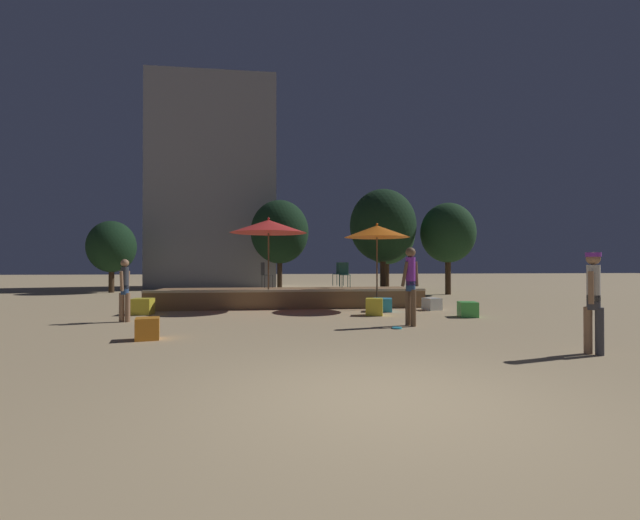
# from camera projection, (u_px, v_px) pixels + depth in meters

# --- Properties ---
(ground_plane) EXTENTS (120.00, 120.00, 0.00)m
(ground_plane) POSITION_uv_depth(u_px,v_px,m) (385.00, 399.00, 4.71)
(ground_plane) COLOR tan
(wooden_deck) EXTENTS (9.29, 2.97, 0.65)m
(wooden_deck) POSITION_uv_depth(u_px,v_px,m) (287.00, 297.00, 15.46)
(wooden_deck) COLOR olive
(wooden_deck) RESTS_ON ground
(patio_umbrella_0) EXTENTS (2.54, 2.54, 3.04)m
(patio_umbrella_0) POSITION_uv_depth(u_px,v_px,m) (269.00, 227.00, 14.13)
(patio_umbrella_0) COLOR brown
(patio_umbrella_0) RESTS_ON ground
(patio_umbrella_1) EXTENTS (2.14, 2.14, 2.85)m
(patio_umbrella_1) POSITION_uv_depth(u_px,v_px,m) (377.00, 232.00, 14.05)
(patio_umbrella_1) COLOR brown
(patio_umbrella_1) RESTS_ON ground
(cube_seat_0) EXTENTS (0.59, 0.59, 0.39)m
(cube_seat_0) POSITION_uv_depth(u_px,v_px,m) (432.00, 304.00, 13.87)
(cube_seat_0) COLOR white
(cube_seat_0) RESTS_ON ground
(cube_seat_1) EXTENTS (0.72, 0.72, 0.41)m
(cube_seat_1) POSITION_uv_depth(u_px,v_px,m) (382.00, 305.00, 13.47)
(cube_seat_1) COLOR #2D9EDB
(cube_seat_1) RESTS_ON ground
(cube_seat_2) EXTENTS (0.60, 0.60, 0.49)m
(cube_seat_2) POSITION_uv_depth(u_px,v_px,m) (374.00, 307.00, 12.43)
(cube_seat_2) COLOR yellow
(cube_seat_2) RESTS_ON ground
(cube_seat_3) EXTENTS (0.58, 0.58, 0.42)m
(cube_seat_3) POSITION_uv_depth(u_px,v_px,m) (468.00, 309.00, 12.05)
(cube_seat_3) COLOR #4CC651
(cube_seat_3) RESTS_ON ground
(cube_seat_4) EXTENTS (0.53, 0.53, 0.43)m
(cube_seat_4) POSITION_uv_depth(u_px,v_px,m) (147.00, 329.00, 8.43)
(cube_seat_4) COLOR orange
(cube_seat_4) RESTS_ON ground
(cube_seat_5) EXTENTS (0.58, 0.58, 0.48)m
(cube_seat_5) POSITION_uv_depth(u_px,v_px,m) (143.00, 306.00, 12.63)
(cube_seat_5) COLOR yellow
(cube_seat_5) RESTS_ON ground
(person_0) EXTENTS (0.53, 0.30, 1.89)m
(person_0) POSITION_uv_depth(u_px,v_px,m) (411.00, 282.00, 10.29)
(person_0) COLOR brown
(person_0) RESTS_ON ground
(person_1) EXTENTS (0.41, 0.34, 1.69)m
(person_1) POSITION_uv_depth(u_px,v_px,m) (594.00, 297.00, 7.04)
(person_1) COLOR #997051
(person_1) RESTS_ON ground
(person_2) EXTENTS (0.28, 0.45, 1.62)m
(person_2) POSITION_uv_depth(u_px,v_px,m) (125.00, 289.00, 11.02)
(person_2) COLOR #997051
(person_2) RESTS_ON ground
(bistro_chair_0) EXTENTS (0.40, 0.40, 0.90)m
(bistro_chair_0) POSITION_uv_depth(u_px,v_px,m) (344.00, 272.00, 15.50)
(bistro_chair_0) COLOR #1E4C47
(bistro_chair_0) RESTS_ON wooden_deck
(bistro_chair_1) EXTENTS (0.48, 0.48, 0.90)m
(bistro_chair_1) POSITION_uv_depth(u_px,v_px,m) (339.00, 272.00, 16.64)
(bistro_chair_1) COLOR #1E4C47
(bistro_chair_1) RESTS_ON wooden_deck
(bistro_chair_2) EXTENTS (0.44, 0.43, 0.90)m
(bistro_chair_2) POSITION_uv_depth(u_px,v_px,m) (265.00, 272.00, 15.27)
(bistro_chair_2) COLOR #2D3338
(bistro_chair_2) RESTS_ON wooden_deck
(frisbee_disc) EXTENTS (0.23, 0.23, 0.03)m
(frisbee_disc) POSITION_uv_depth(u_px,v_px,m) (397.00, 328.00, 9.85)
(frisbee_disc) COLOR #33B2D8
(frisbee_disc) RESTS_ON ground
(background_tree_0) EXTENTS (3.23, 3.23, 5.16)m
(background_tree_0) POSITION_uv_depth(u_px,v_px,m) (383.00, 226.00, 20.88)
(background_tree_0) COLOR #3D2B1C
(background_tree_0) RESTS_ON ground
(background_tree_1) EXTENTS (2.45, 2.45, 3.76)m
(background_tree_1) POSITION_uv_depth(u_px,v_px,m) (112.00, 247.00, 22.40)
(background_tree_1) COLOR #3D2B1C
(background_tree_1) RESTS_ON ground
(background_tree_2) EXTENTS (2.67, 2.67, 4.51)m
(background_tree_2) POSITION_uv_depth(u_px,v_px,m) (448.00, 233.00, 21.03)
(background_tree_2) COLOR #3D2B1C
(background_tree_2) RESTS_ON ground
(background_tree_3) EXTENTS (3.22, 3.22, 5.07)m
(background_tree_3) POSITION_uv_depth(u_px,v_px,m) (280.00, 232.00, 23.87)
(background_tree_3) COLOR #3D2B1C
(background_tree_3) RESTS_ON ground
(background_tree_4) EXTENTS (3.37, 3.37, 5.20)m
(background_tree_4) POSITION_uv_depth(u_px,v_px,m) (387.00, 234.00, 25.99)
(background_tree_4) COLOR #3D2B1C
(background_tree_4) RESTS_ON ground
(distant_building) EXTENTS (7.93, 4.25, 13.42)m
(distant_building) POSITION_uv_depth(u_px,v_px,m) (215.00, 185.00, 28.06)
(distant_building) COLOR gray
(distant_building) RESTS_ON ground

